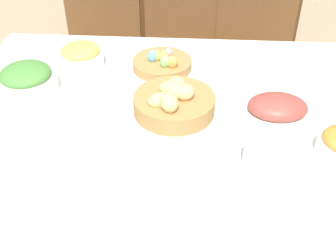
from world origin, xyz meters
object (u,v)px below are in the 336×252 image
chair_far_left (100,47)px  egg_basket (162,63)px  pineapple_bowl (81,56)px  spoon (243,213)px  sideboard (189,2)px  drinking_cup (255,154)px  green_salad_bowl (27,79)px  fork (106,206)px  chair_far_center (184,49)px  bread_basket (174,101)px  knife (231,212)px  chair_far_right (254,51)px  dinner_plate (168,208)px  butter_dish (81,157)px  ham_platter (277,108)px

chair_far_left → egg_basket: size_ratio=4.41×
pineapple_bowl → spoon: size_ratio=1.08×
sideboard → drinking_cup: sideboard is taller
green_salad_bowl → fork: bearing=-54.5°
green_salad_bowl → spoon: bearing=-35.9°
egg_basket → green_salad_bowl: green_salad_bowl is taller
chair_far_center → pineapple_bowl: (-0.39, -0.63, 0.28)m
bread_basket → knife: (0.17, -0.43, -0.04)m
egg_basket → chair_far_right: bearing=55.0°
bread_basket → fork: (-0.15, -0.43, -0.04)m
chair_far_center → dinner_plate: bearing=-96.5°
spoon → green_salad_bowl: bearing=143.9°
sideboard → butter_dish: sideboard is taller
chair_far_center → egg_basket: size_ratio=4.41×
drinking_cup → chair_far_right: bearing=83.0°
bread_basket → spoon: bread_basket is taller
sideboard → knife: size_ratio=9.38×
drinking_cup → egg_basket: bearing=118.9°
drinking_cup → ham_platter: bearing=69.1°
chair_far_right → bread_basket: (-0.38, -0.92, 0.28)m
green_salad_bowl → sideboard: bearing=72.8°
dinner_plate → drinking_cup: (0.23, 0.17, 0.04)m
sideboard → chair_far_center: bearing=-90.3°
chair_far_center → sideboard: chair_far_center is taller
butter_dish → egg_basket: bearing=70.6°
chair_far_center → chair_far_right: bearing=-6.4°
dinner_plate → drinking_cup: bearing=36.6°
pineapple_bowl → drinking_cup: 0.82m
knife → spoon: same height
drinking_cup → fork: bearing=-156.3°
chair_far_left → chair_far_center: (0.47, -0.00, 0.00)m
bread_basket → egg_basket: (-0.06, 0.29, -0.02)m
chair_far_left → sideboard: bearing=66.7°
chair_far_center → knife: 1.38m
egg_basket → ham_platter: egg_basket is taller
chair_far_right → pineapple_bowl: bearing=-137.0°
sideboard → ham_platter: sideboard is taller
chair_far_center → spoon: bearing=-88.5°
chair_far_right → fork: bearing=-108.4°
chair_far_center → spoon: (0.19, -1.35, 0.24)m
fork → green_salad_bowl: bearing=125.8°
chair_far_right → pineapple_bowl: chair_far_right is taller
fork → drinking_cup: bearing=24.0°
dinner_plate → butter_dish: (-0.26, 0.17, 0.01)m
drinking_cup → green_salad_bowl: bearing=155.3°
sideboard → fork: size_ratio=9.38×
chair_far_right → sideboard: size_ratio=0.67×
drinking_cup → knife: bearing=-112.6°
chair_far_right → chair_far_center: bearing=-176.7°
ham_platter → dinner_plate: size_ratio=1.12×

